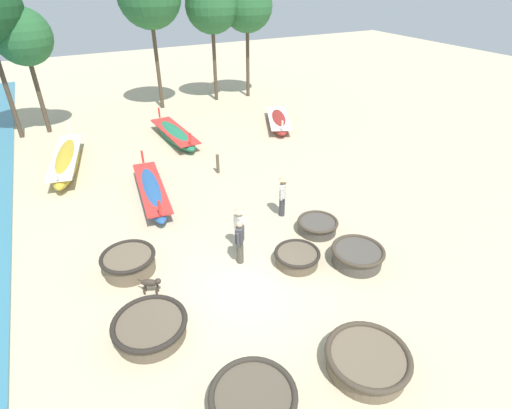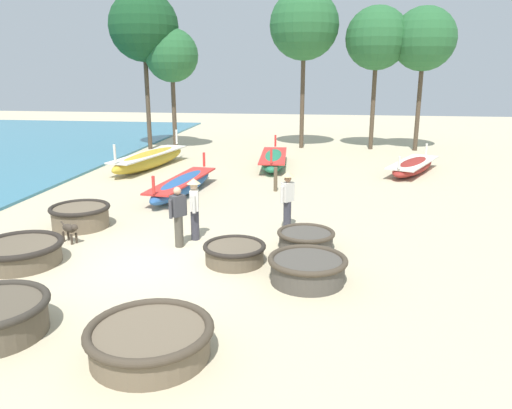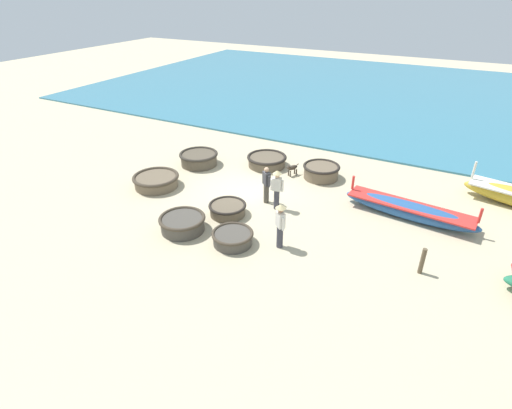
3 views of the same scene
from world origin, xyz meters
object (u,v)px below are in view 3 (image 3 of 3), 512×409
at_px(coracle_far_right, 199,158).
at_px(long_boat_blue_hull, 409,210).
at_px(fisherman_standing_left, 277,187).
at_px(dog, 292,168).
at_px(coracle_center, 182,223).
at_px(mooring_post_mid_beach, 422,261).
at_px(coracle_upturned, 321,171).
at_px(fisherman_with_hat, 280,223).
at_px(coracle_front_left, 233,237).
at_px(coracle_weathered, 156,180).
at_px(coracle_far_left, 228,209).
at_px(fisherman_crouching, 266,184).
at_px(coracle_tilted, 267,160).

xyz_separation_m(coracle_far_right, long_boat_blue_hull, (0.44, 10.09, -0.01)).
xyz_separation_m(fisherman_standing_left, dog, (-3.16, -0.70, -0.59)).
bearing_deg(coracle_center, fisherman_standing_left, 142.61).
height_order(coracle_center, fisherman_standing_left, fisherman_standing_left).
xyz_separation_m(coracle_center, mooring_post_mid_beach, (-1.49, 8.07, 0.14)).
bearing_deg(dog, mooring_post_mid_beach, 53.60).
xyz_separation_m(coracle_upturned, fisherman_with_hat, (5.89, 0.63, 0.61)).
height_order(coracle_front_left, mooring_post_mid_beach, mooring_post_mid_beach).
distance_m(coracle_front_left, long_boat_blue_hull, 6.92).
relative_size(coracle_weathered, fisherman_with_hat, 1.22).
distance_m(dog, mooring_post_mid_beach, 7.98).
bearing_deg(fisherman_with_hat, mooring_post_mid_beach, 99.87).
relative_size(coracle_upturned, dog, 2.74).
distance_m(coracle_weathered, fisherman_standing_left, 5.64).
bearing_deg(coracle_far_right, dog, 102.31).
height_order(coracle_weathered, long_boat_blue_hull, long_boat_blue_hull).
bearing_deg(dog, fisherman_with_hat, 19.31).
xyz_separation_m(coracle_far_left, coracle_upturned, (-4.87, 2.09, 0.09)).
distance_m(coracle_upturned, fisherman_crouching, 3.52).
relative_size(long_boat_blue_hull, mooring_post_mid_beach, 5.70).
distance_m(coracle_far_left, fisherman_crouching, 1.92).
distance_m(long_boat_blue_hull, fisherman_standing_left, 5.15).
xyz_separation_m(coracle_front_left, dog, (-6.11, -0.41, 0.12)).
distance_m(coracle_far_right, mooring_post_mid_beach, 11.62).
distance_m(coracle_center, coracle_upturned, 7.23).
bearing_deg(fisherman_with_hat, fisherman_crouching, -145.11).
relative_size(coracle_upturned, long_boat_blue_hull, 0.33).
relative_size(coracle_center, fisherman_standing_left, 1.02).
bearing_deg(coracle_front_left, coracle_center, -86.71).
bearing_deg(fisherman_crouching, fisherman_standing_left, 65.71).
bearing_deg(coracle_far_left, long_boat_blue_hull, 115.93).
distance_m(fisherman_crouching, fisherman_with_hat, 3.20).
bearing_deg(coracle_front_left, coracle_tilted, -163.46).
distance_m(coracle_front_left, fisherman_crouching, 3.28).
xyz_separation_m(coracle_front_left, coracle_far_right, (-5.11, -4.99, 0.09)).
bearing_deg(fisherman_crouching, fisherman_with_hat, 34.89).
distance_m(fisherman_with_hat, dog, 5.87).
bearing_deg(coracle_center, mooring_post_mid_beach, 100.48).
bearing_deg(long_boat_blue_hull, dog, -104.60).
bearing_deg(long_boat_blue_hull, coracle_weathered, -76.72).
bearing_deg(fisherman_crouching, coracle_front_left, 5.46).
bearing_deg(fisherman_crouching, coracle_upturned, 159.87).
height_order(coracle_weathered, fisherman_crouching, fisherman_crouching).
xyz_separation_m(coracle_far_right, fisherman_crouching, (1.90, 4.69, 0.49)).
height_order(coracle_tilted, mooring_post_mid_beach, mooring_post_mid_beach).
xyz_separation_m(coracle_upturned, long_boat_blue_hull, (1.81, 4.20, -0.01)).
bearing_deg(coracle_weathered, fisherman_standing_left, 97.36).
height_order(coracle_far_left, long_boat_blue_hull, long_boat_blue_hull).
xyz_separation_m(coracle_tilted, long_boat_blue_hull, (1.87, 7.04, 0.04)).
distance_m(coracle_tilted, fisherman_standing_left, 4.28).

